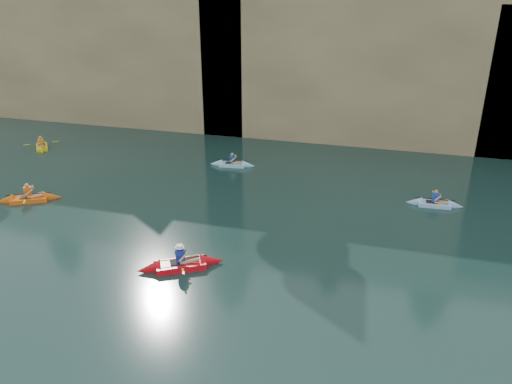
# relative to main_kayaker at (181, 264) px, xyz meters

# --- Properties ---
(ground) EXTENTS (160.00, 160.00, 0.00)m
(ground) POSITION_rel_main_kayaker_xyz_m (4.14, -3.52, -0.17)
(ground) COLOR black
(ground) RESTS_ON ground
(cliff) EXTENTS (70.00, 16.00, 12.00)m
(cliff) POSITION_rel_main_kayaker_xyz_m (4.14, 26.48, 5.83)
(cliff) COLOR tan
(cliff) RESTS_ON ground
(cliff_slab_west) EXTENTS (26.00, 2.40, 10.56)m
(cliff_slab_west) POSITION_rel_main_kayaker_xyz_m (-15.86, 19.08, 5.11)
(cliff_slab_west) COLOR #9A895D
(cliff_slab_west) RESTS_ON ground
(cliff_slab_center) EXTENTS (24.00, 2.40, 11.40)m
(cliff_slab_center) POSITION_rel_main_kayaker_xyz_m (6.14, 19.08, 5.53)
(cliff_slab_center) COLOR #9A895D
(cliff_slab_center) RESTS_ON ground
(sea_cave_west) EXTENTS (4.50, 1.00, 4.00)m
(sea_cave_west) POSITION_rel_main_kayaker_xyz_m (-13.86, 18.43, 1.83)
(sea_cave_west) COLOR black
(sea_cave_west) RESTS_ON ground
(sea_cave_center) EXTENTS (3.50, 1.00, 3.20)m
(sea_cave_center) POSITION_rel_main_kayaker_xyz_m (0.14, 18.43, 1.43)
(sea_cave_center) COLOR black
(sea_cave_center) RESTS_ON ground
(sea_cave_east) EXTENTS (5.00, 1.00, 4.50)m
(sea_cave_east) POSITION_rel_main_kayaker_xyz_m (14.14, 18.43, 2.08)
(sea_cave_east) COLOR black
(sea_cave_east) RESTS_ON ground
(main_kayaker) EXTENTS (3.47, 2.45, 1.31)m
(main_kayaker) POSITION_rel_main_kayaker_xyz_m (0.00, 0.00, 0.00)
(main_kayaker) COLOR red
(main_kayaker) RESTS_ON ground
(kayaker_orange) EXTENTS (3.25, 2.21, 1.25)m
(kayaker_orange) POSITION_rel_main_kayaker_xyz_m (-10.36, 3.97, -0.02)
(kayaker_orange) COLOR #EB5D0E
(kayaker_orange) RESTS_ON ground
(kayaker_ltblue_near) EXTENTS (2.88, 2.24, 1.12)m
(kayaker_ltblue_near) POSITION_rel_main_kayaker_xyz_m (10.22, 9.07, -0.04)
(kayaker_ltblue_near) COLOR #91C1F3
(kayaker_ltblue_near) RESTS_ON ground
(kayaker_yellow) EXTENTS (2.25, 2.58, 1.13)m
(kayaker_yellow) POSITION_rel_main_kayaker_xyz_m (-15.44, 11.71, -0.03)
(kayaker_yellow) COLOR yellow
(kayaker_yellow) RESTS_ON ground
(kayaker_ltblue_mid) EXTENTS (2.92, 2.17, 1.09)m
(kayaker_ltblue_mid) POSITION_rel_main_kayaker_xyz_m (-1.68, 11.91, -0.04)
(kayaker_ltblue_mid) COLOR #8ED8EE
(kayaker_ltblue_mid) RESTS_ON ground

